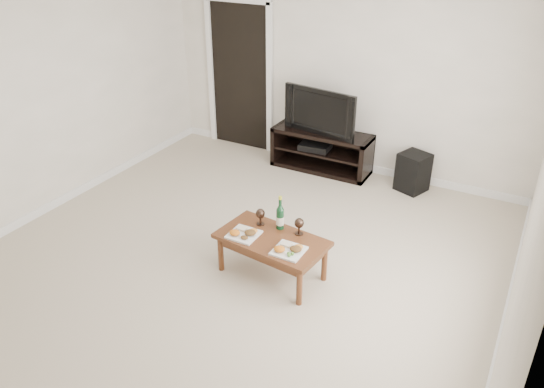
{
  "coord_description": "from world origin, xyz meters",
  "views": [
    {
      "loc": [
        2.42,
        -3.6,
        3.13
      ],
      "look_at": [
        0.25,
        0.39,
        0.7
      ],
      "focal_mm": 35.0,
      "sensor_mm": 36.0,
      "label": 1
    }
  ],
  "objects": [
    {
      "name": "floor",
      "position": [
        0.0,
        0.0,
        0.0
      ],
      "size": [
        5.5,
        5.5,
        0.0
      ],
      "primitive_type": "plane",
      "color": "beige",
      "rests_on": "ground"
    },
    {
      "name": "back_wall",
      "position": [
        0.0,
        2.77,
        1.3
      ],
      "size": [
        5.0,
        0.04,
        2.6
      ],
      "primitive_type": "cube",
      "color": "beige",
      "rests_on": "ground"
    },
    {
      "name": "doorway",
      "position": [
        -1.55,
        2.73,
        1.02
      ],
      "size": [
        0.9,
        0.02,
        2.05
      ],
      "primitive_type": "cube",
      "color": "black",
      "rests_on": "ground"
    },
    {
      "name": "media_console",
      "position": [
        -0.14,
        2.5,
        0.28
      ],
      "size": [
        1.34,
        0.45,
        0.55
      ],
      "primitive_type": "cube",
      "color": "black",
      "rests_on": "ground"
    },
    {
      "name": "television",
      "position": [
        -0.14,
        2.5,
        0.85
      ],
      "size": [
        1.05,
        0.29,
        0.6
      ],
      "primitive_type": "imported",
      "rotation": [
        0.0,
        0.0,
        -0.15
      ],
      "color": "black",
      "rests_on": "media_console"
    },
    {
      "name": "av_receiver",
      "position": [
        -0.23,
        2.48,
        0.33
      ],
      "size": [
        0.42,
        0.33,
        0.08
      ],
      "primitive_type": "cube",
      "rotation": [
        0.0,
        0.0,
        0.08
      ],
      "color": "black",
      "rests_on": "media_console"
    },
    {
      "name": "subwoofer",
      "position": [
        1.12,
        2.49,
        0.25
      ],
      "size": [
        0.42,
        0.42,
        0.49
      ],
      "primitive_type": "cube",
      "rotation": [
        0.0,
        0.0,
        -0.36
      ],
      "color": "black",
      "rests_on": "ground"
    },
    {
      "name": "coffee_table",
      "position": [
        0.42,
        0.08,
        0.21
      ],
      "size": [
        1.08,
        0.67,
        0.42
      ],
      "primitive_type": "cube",
      "rotation": [
        0.0,
        0.0,
        -0.12
      ],
      "color": "brown",
      "rests_on": "ground"
    },
    {
      "name": "plate_left",
      "position": [
        0.16,
        -0.01,
        0.45
      ],
      "size": [
        0.27,
        0.27,
        0.07
      ],
      "primitive_type": "cube",
      "color": "white",
      "rests_on": "coffee_table"
    },
    {
      "name": "plate_right",
      "position": [
        0.66,
        -0.05,
        0.45
      ],
      "size": [
        0.27,
        0.27,
        0.07
      ],
      "primitive_type": "cube",
      "color": "white",
      "rests_on": "coffee_table"
    },
    {
      "name": "wine_bottle",
      "position": [
        0.4,
        0.27,
        0.59
      ],
      "size": [
        0.07,
        0.07,
        0.35
      ],
      "primitive_type": "cylinder",
      "color": "#0E361B",
      "rests_on": "coffee_table"
    },
    {
      "name": "goblet_left",
      "position": [
        0.2,
        0.24,
        0.51
      ],
      "size": [
        0.09,
        0.09,
        0.17
      ],
      "primitive_type": null,
      "color": "#34251C",
      "rests_on": "coffee_table"
    },
    {
      "name": "goblet_right",
      "position": [
        0.61,
        0.26,
        0.51
      ],
      "size": [
        0.09,
        0.09,
        0.17
      ],
      "primitive_type": null,
      "color": "#34251C",
      "rests_on": "coffee_table"
    }
  ]
}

